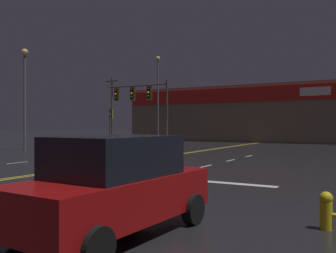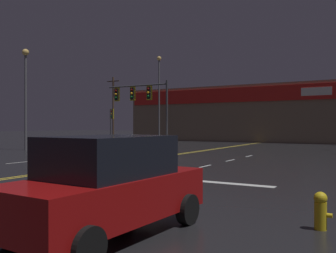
# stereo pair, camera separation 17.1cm
# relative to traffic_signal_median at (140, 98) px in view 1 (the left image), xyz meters

# --- Properties ---
(ground_plane) EXTENTS (200.00, 200.00, 0.00)m
(ground_plane) POSITION_rel_traffic_signal_median_xyz_m (1.98, -2.47, -4.00)
(ground_plane) COLOR black
(road_markings) EXTENTS (14.60, 60.00, 0.01)m
(road_markings) POSITION_rel_traffic_signal_median_xyz_m (2.93, -3.74, -4.00)
(road_markings) COLOR gold
(road_markings) RESTS_ON ground
(traffic_signal_median) EXTENTS (4.96, 0.36, 5.12)m
(traffic_signal_median) POSITION_rel_traffic_signal_median_xyz_m (0.00, 0.00, 0.00)
(traffic_signal_median) COLOR #38383D
(traffic_signal_median) RESTS_ON ground
(traffic_signal_corner_northwest) EXTENTS (0.42, 0.36, 3.71)m
(traffic_signal_corner_northwest) POSITION_rel_traffic_signal_median_xyz_m (-8.56, 7.56, -1.28)
(traffic_signal_corner_northwest) COLOR #38383D
(traffic_signal_corner_northwest) RESTS_ON ground
(streetlight_near_right) EXTENTS (0.56, 0.56, 10.90)m
(streetlight_near_right) POSITION_rel_traffic_signal_median_xyz_m (-10.02, 19.07, 2.81)
(streetlight_near_right) COLOR #59595E
(streetlight_near_right) RESTS_ON ground
(streetlight_median_approach) EXTENTS (0.56, 0.56, 8.46)m
(streetlight_median_approach) POSITION_rel_traffic_signal_median_xyz_m (-11.12, -0.58, 1.48)
(streetlight_median_approach) COLOR #59595E
(streetlight_median_approach) RESTS_ON ground
(fire_hydrant) EXTENTS (0.35, 0.26, 0.76)m
(fire_hydrant) POSITION_rel_traffic_signal_median_xyz_m (13.65, -13.72, -3.60)
(fire_hydrant) COLOR gold
(fire_hydrant) RESTS_ON ground
(parked_car) EXTENTS (2.20, 4.38, 1.88)m
(parked_car) POSITION_rel_traffic_signal_median_xyz_m (10.20, -16.10, -3.06)
(parked_car) COLOR #9E0F0F
(parked_car) RESTS_ON ground
(building_backdrop) EXTENTS (36.62, 10.23, 7.06)m
(building_backdrop) POSITION_rel_traffic_signal_median_xyz_m (1.98, 27.27, -0.46)
(building_backdrop) COLOR #7A6651
(building_backdrop) RESTS_ON ground
(utility_pole_row) EXTENTS (46.24, 0.26, 9.19)m
(utility_pole_row) POSITION_rel_traffic_signal_median_xyz_m (2.16, 22.08, 0.76)
(utility_pole_row) COLOR #4C3828
(utility_pole_row) RESTS_ON ground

